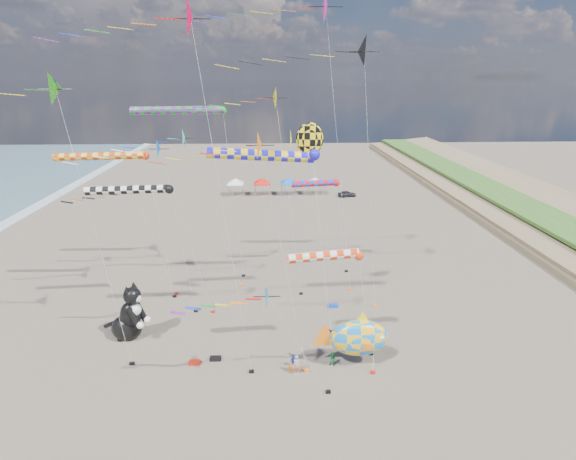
# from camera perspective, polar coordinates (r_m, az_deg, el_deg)

# --- Properties ---
(ground) EXTENTS (260.00, 260.00, 0.00)m
(ground) POSITION_cam_1_polar(r_m,az_deg,el_deg) (31.36, -2.42, -23.90)
(ground) COLOR brown
(ground) RESTS_ON ground
(delta_kite_0) EXTENTS (9.62, 1.99, 8.73)m
(delta_kite_0) POSITION_cam_1_polar(r_m,az_deg,el_deg) (29.71, -2.78, -8.96)
(delta_kite_0) COLOR blue
(delta_kite_0) RESTS_ON ground
(delta_kite_1) EXTENTS (11.25, 2.61, 25.89)m
(delta_kite_1) POSITION_cam_1_polar(r_m,az_deg,el_deg) (29.40, -13.04, 24.36)
(delta_kite_1) COLOR #EB0037
(delta_kite_1) RESTS_ON ground
(delta_kite_2) EXTENTS (9.77, 1.84, 11.67)m
(delta_kite_2) POSITION_cam_1_polar(r_m,az_deg,el_deg) (45.72, -20.08, 3.90)
(delta_kite_2) COLOR orange
(delta_kite_2) RESTS_ON ground
(delta_kite_3) EXTENTS (11.33, 2.34, 21.81)m
(delta_kite_3) POSITION_cam_1_polar(r_m,az_deg,el_deg) (33.43, -28.69, 15.02)
(delta_kite_3) COLOR #1E7E13
(delta_kite_3) RESTS_ON ground
(delta_kite_4) EXTENTS (9.60, 2.08, 18.17)m
(delta_kite_4) POSITION_cam_1_polar(r_m,az_deg,el_deg) (29.12, -4.12, 9.97)
(delta_kite_4) COLOR orange
(delta_kite_4) RESTS_ON ground
(delta_kite_5) EXTENTS (11.44, 2.30, 20.68)m
(delta_kite_5) POSITION_cam_1_polar(r_m,az_deg,el_deg) (41.67, -3.79, 15.99)
(delta_kite_5) COLOR yellow
(delta_kite_5) RESTS_ON ground
(delta_kite_6) EXTENTS (11.15, 2.12, 16.85)m
(delta_kite_6) POSITION_cam_1_polar(r_m,az_deg,el_deg) (45.06, -13.30, 10.97)
(delta_kite_6) COLOR #18D9D1
(delta_kite_6) RESTS_ON ground
(delta_kite_7) EXTENTS (13.86, 2.78, 24.72)m
(delta_kite_7) POSITION_cam_1_polar(r_m,az_deg,el_deg) (39.39, 7.99, 21.27)
(delta_kite_7) COLOR black
(delta_kite_7) RESTS_ON ground
(delta_kite_8) EXTENTS (11.68, 1.93, 16.41)m
(delta_kite_8) POSITION_cam_1_polar(r_m,az_deg,el_deg) (40.17, -18.15, 9.03)
(delta_kite_8) COLOR blue
(delta_kite_8) RESTS_ON ground
(delta_kite_9) EXTENTS (14.66, 3.29, 28.70)m
(delta_kite_9) POSITION_cam_1_polar(r_m,az_deg,el_deg) (43.02, 4.30, 26.24)
(delta_kite_9) COLOR #D81892
(delta_kite_9) RESTS_ON ground
(windsock_0) EXTENTS (10.76, 0.84, 18.58)m
(windsock_0) POSITION_cam_1_polar(r_m,az_deg,el_deg) (47.21, -13.41, 14.50)
(windsock_0) COLOR #1A8F2B
(windsock_0) RESTS_ON ground
(windsock_1) EXTENTS (9.96, 0.74, 14.82)m
(windsock_1) POSITION_cam_1_polar(r_m,az_deg,el_deg) (44.73, -22.33, 8.59)
(windsock_1) COLOR red
(windsock_1) RESTS_ON ground
(windsock_2) EXTENTS (8.83, 0.77, 12.42)m
(windsock_2) POSITION_cam_1_polar(r_m,az_deg,el_deg) (41.25, -19.15, 4.77)
(windsock_2) COLOR black
(windsock_2) RESTS_ON ground
(windsock_3) EXTENTS (6.54, 0.71, 10.82)m
(windsock_3) POSITION_cam_1_polar(r_m,az_deg,el_deg) (48.57, 3.75, 5.85)
(windsock_3) COLOR red
(windsock_3) RESTS_ON ground
(windsock_4) EXTENTS (7.04, 0.76, 9.08)m
(windsock_4) POSITION_cam_1_polar(r_m,az_deg,el_deg) (33.53, 5.10, -3.36)
(windsock_4) COLOR red
(windsock_4) RESTS_ON ground
(windsock_5) EXTENTS (9.87, 0.89, 16.08)m
(windsock_5) POSITION_cam_1_polar(r_m,az_deg,el_deg) (34.76, -2.69, 9.39)
(windsock_5) COLOR #1C15DA
(windsock_5) RESTS_ON ground
(angelfish_kite) EXTENTS (3.74, 3.02, 17.88)m
(angelfish_kite) POSITION_cam_1_polar(r_m,az_deg,el_deg) (36.62, 2.46, 11.22)
(angelfish_kite) COLOR yellow
(angelfish_kite) RESTS_ON ground
(cat_inflatable) EXTENTS (4.34, 3.31, 5.25)m
(cat_inflatable) POSITION_cam_1_polar(r_m,az_deg,el_deg) (40.76, -19.63, -9.58)
(cat_inflatable) COLOR black
(cat_inflatable) RESTS_ON ground
(fish_inflatable) EXTENTS (5.95, 2.09, 4.80)m
(fish_inflatable) POSITION_cam_1_polar(r_m,az_deg,el_deg) (35.45, 8.88, -13.35)
(fish_inflatable) COLOR blue
(fish_inflatable) RESTS_ON ground
(person_adult) EXTENTS (0.61, 0.42, 1.61)m
(person_adult) POSITION_cam_1_polar(r_m,az_deg,el_deg) (35.16, 1.14, -16.77)
(person_adult) COLOR #9496A0
(person_adult) RESTS_ON ground
(child_green) EXTENTS (0.71, 0.64, 1.22)m
(child_green) POSITION_cam_1_polar(r_m,az_deg,el_deg) (36.23, 5.70, -16.04)
(child_green) COLOR #1E7431
(child_green) RESTS_ON ground
(child_blue) EXTENTS (0.63, 0.62, 1.06)m
(child_blue) POSITION_cam_1_polar(r_m,az_deg,el_deg) (36.11, 0.67, -16.22)
(child_blue) COLOR #253C9E
(child_blue) RESTS_ON ground
(kite_bag_0) EXTENTS (0.90, 0.44, 0.30)m
(kite_bag_0) POSITION_cam_1_polar(r_m,az_deg,el_deg) (44.58, 5.79, -9.54)
(kite_bag_0) COLOR #133DBF
(kite_bag_0) RESTS_ON ground
(kite_bag_1) EXTENTS (0.90, 0.44, 0.30)m
(kite_bag_1) POSITION_cam_1_polar(r_m,az_deg,el_deg) (37.25, -11.76, -16.16)
(kite_bag_1) COLOR red
(kite_bag_1) RESTS_ON ground
(kite_bag_2) EXTENTS (0.90, 0.44, 0.30)m
(kite_bag_2) POSITION_cam_1_polar(r_m,az_deg,el_deg) (37.42, -9.19, -15.81)
(kite_bag_2) COLOR black
(kite_bag_2) RESTS_ON ground
(kite_bag_3) EXTENTS (0.90, 0.44, 0.30)m
(kite_bag_3) POSITION_cam_1_polar(r_m,az_deg,el_deg) (35.95, 0.97, -17.15)
(kite_bag_3) COLOR #DC5C12
(kite_bag_3) RESTS_ON ground
(tent_row) EXTENTS (19.20, 4.20, 3.80)m
(tent_row) POSITION_cam_1_polar(r_m,az_deg,el_deg) (85.00, -1.62, 6.54)
(tent_row) COLOR white
(tent_row) RESTS_ON ground
(parked_car) EXTENTS (3.54, 1.82, 1.15)m
(parked_car) POSITION_cam_1_polar(r_m,az_deg,el_deg) (84.91, 7.50, 4.58)
(parked_car) COLOR #26262D
(parked_car) RESTS_ON ground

